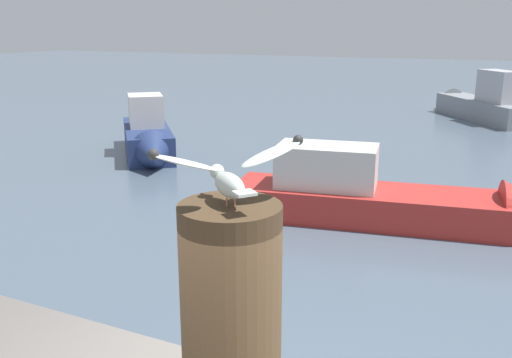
{
  "coord_description": "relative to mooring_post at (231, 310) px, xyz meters",
  "views": [
    {
      "loc": [
        0.67,
        -2.25,
        3.3
      ],
      "look_at": [
        -0.38,
        -0.07,
        2.64
      ],
      "focal_mm": 39.42,
      "sensor_mm": 36.0,
      "label": 1
    }
  ],
  "objects": [
    {
      "name": "boat_grey",
      "position": [
        -0.5,
        20.31,
        -1.55
      ],
      "size": [
        4.15,
        5.02,
        1.95
      ],
      "color": "gray",
      "rests_on": "ground_plane"
    },
    {
      "name": "boat_red",
      "position": [
        -0.7,
        7.45,
        -1.7
      ],
      "size": [
        5.79,
        2.17,
        1.57
      ],
      "color": "#B72D28",
      "rests_on": "ground_plane"
    },
    {
      "name": "boat_navy",
      "position": [
        -7.71,
        9.83,
        -1.62
      ],
      "size": [
        3.66,
        4.09,
        1.68
      ],
      "color": "navy",
      "rests_on": "ground_plane"
    },
    {
      "name": "seagull",
      "position": [
        -0.0,
        0.0,
        0.61
      ],
      "size": [
        0.5,
        0.58,
        0.27
      ],
      "color": "tan",
      "rests_on": "mooring_post"
    },
    {
      "name": "mooring_post",
      "position": [
        0.0,
        0.0,
        0.0
      ],
      "size": [
        0.44,
        0.44,
        0.96
      ],
      "primitive_type": "cylinder",
      "color": "#4C3823",
      "rests_on": "harbor_quay"
    }
  ]
}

